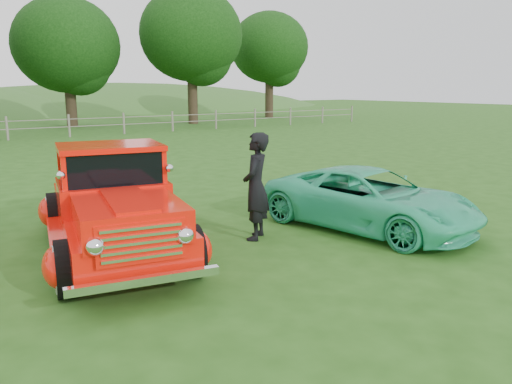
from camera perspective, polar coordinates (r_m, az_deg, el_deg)
ground at (r=7.32m, az=0.82°, el=-9.24°), size 140.00×140.00×0.00m
fence_line at (r=27.91m, az=-26.57°, el=6.53°), size 48.00×0.12×1.20m
tree_near_east at (r=35.79m, az=-20.83°, el=15.40°), size 6.80×6.80×8.33m
tree_mid_east at (r=36.88m, az=-7.43°, el=17.37°), size 7.20×7.20×9.44m
tree_far_east at (r=44.14m, az=1.55°, el=16.15°), size 6.60×6.60×8.86m
red_pickup at (r=8.25m, az=-16.06°, el=-1.47°), size 2.89×5.22×1.78m
teal_sedan at (r=9.61m, az=12.87°, el=-0.81°), size 2.66×4.40×1.14m
man at (r=8.68m, az=-0.01°, el=0.64°), size 0.81×0.80×1.88m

